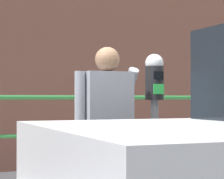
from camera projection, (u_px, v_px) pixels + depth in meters
The scene contains 4 objects.
parking_meter at pixel (154, 101), 4.42m from camera, with size 0.17×0.18×1.54m.
pedestrian_at_meter at pixel (107, 128), 4.19m from camera, with size 0.59×0.45×1.57m.
background_railing at pixel (55, 120), 6.80m from camera, with size 24.06×0.06×1.18m.
backdrop_wall at pixel (19, 69), 8.86m from camera, with size 32.00×0.50×3.59m, color brown.
Camera 1 is at (-1.97, -3.42, 1.27)m, focal length 79.08 mm.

